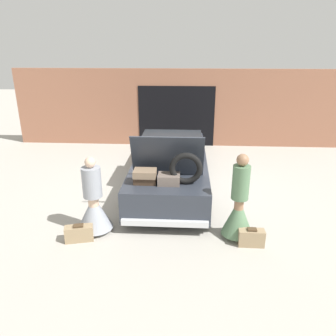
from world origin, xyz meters
TOP-DOWN VIEW (x-y plane):
  - ground_plane at (0.00, 0.00)m, footprint 40.00×40.00m
  - garage_wall_back at (0.00, 3.97)m, footprint 12.00×0.14m
  - car at (0.00, -0.01)m, footprint 1.86×4.93m
  - person_left at (-1.42, -2.35)m, footprint 0.71×0.71m
  - person_right at (1.42, -2.42)m, footprint 0.62×0.62m
  - suitcase_beside_left_person at (-1.64, -2.73)m, footprint 0.57×0.33m
  - suitcase_beside_right_person at (1.65, -2.70)m, footprint 0.48×0.21m

SIDE VIEW (x-z plane):
  - ground_plane at x=0.00m, z-range 0.00..0.00m
  - suitcase_beside_left_person at x=-1.64m, z-range -0.01..0.33m
  - suitcase_beside_right_person at x=1.65m, z-range -0.01..0.34m
  - person_left at x=-1.42m, z-range -0.24..1.35m
  - car at x=0.00m, z-range -0.30..1.52m
  - person_right at x=1.42m, z-range -0.25..1.48m
  - garage_wall_back at x=0.00m, z-range -0.01..2.79m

